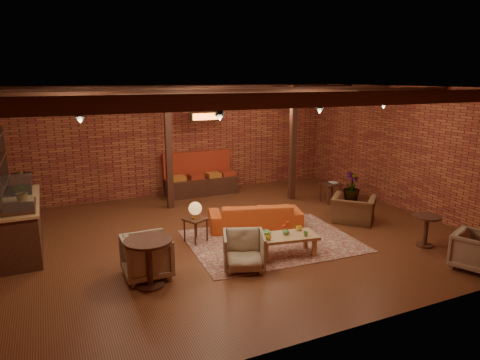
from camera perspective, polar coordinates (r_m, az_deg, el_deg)
name	(u,v)px	position (r m, az deg, el deg)	size (l,w,h in m)	color
floor	(229,236)	(9.52, -1.43, -7.44)	(10.00, 10.00, 0.00)	#411D10
ceiling	(228,88)	(8.89, -1.55, 12.20)	(10.00, 8.00, 0.02)	black
wall_back	(176,140)	(12.79, -8.57, 5.24)	(10.00, 0.02, 3.20)	maroon
wall_front	(350,220)	(5.73, 14.50, -5.23)	(10.00, 0.02, 3.20)	maroon
wall_right	(406,149)	(11.92, 21.26, 3.88)	(0.02, 8.00, 3.20)	maroon
ceiling_beams	(229,94)	(8.90, -1.54, 11.43)	(9.80, 6.40, 0.22)	black
ceiling_pipe	(202,101)	(10.40, -5.05, 10.41)	(0.12, 0.12, 9.60)	black
post_left	(169,149)	(11.30, -9.51, 4.14)	(0.16, 0.16, 3.20)	black
post_right	(293,144)	(12.10, 7.05, 4.82)	(0.16, 0.16, 3.20)	black
service_counter	(19,212)	(9.56, -27.33, -3.84)	(0.80, 2.50, 1.60)	black
plant_counter	(23,189)	(9.64, -26.97, -1.06)	(0.35, 0.39, 0.30)	#337F33
banquette	(201,178)	(12.75, -5.24, 0.28)	(2.10, 0.70, 1.00)	maroon
service_sign	(205,117)	(12.04, -4.71, 8.44)	(0.86, 0.06, 0.30)	#FF6119
ceiling_spotlights	(229,105)	(8.91, -1.53, 10.02)	(6.40, 4.40, 0.28)	black
rug	(272,241)	(9.24, 4.26, -8.09)	(3.45, 2.64, 0.01)	maroon
sofa	(255,216)	(9.86, 2.03, -4.80)	(2.10, 0.82, 0.61)	#BF471A
coffee_table	(286,237)	(8.46, 6.15, -7.60)	(1.27, 0.78, 0.66)	#A5844D
side_table_lamp	(195,212)	(9.03, -5.98, -4.20)	(0.55, 0.55, 0.87)	black
round_table_left	(149,255)	(7.29, -12.08, -9.74)	(0.79, 0.79, 0.83)	black
armchair_a	(147,255)	(7.70, -12.30, -9.69)	(0.79, 0.74, 0.82)	#BCAD91
armchair_b	(244,249)	(7.83, 0.53, -9.20)	(0.73, 0.69, 0.76)	#BCAD91
armchair_right	(354,205)	(10.63, 14.93, -3.23)	(0.98, 0.63, 0.85)	brown
side_table_book	(331,185)	(12.13, 12.01, -0.62)	(0.50, 0.50, 0.57)	black
round_table_right	(426,226)	(9.60, 23.59, -5.63)	(0.56, 0.56, 0.66)	black
armchair_far	(476,249)	(8.91, 28.99, -8.11)	(0.73, 0.69, 0.75)	#BCAD91
plant_tall	(353,158)	(12.26, 14.90, 2.89)	(1.39, 1.39, 2.48)	#4C7F4C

